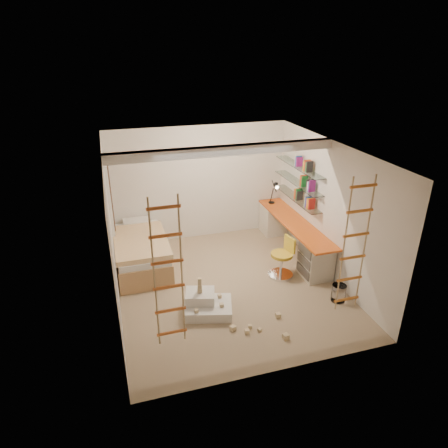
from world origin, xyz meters
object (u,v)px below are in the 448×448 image
object	(u,v)px
desk	(293,236)
play_platform	(206,305)
bed	(141,251)
swivel_chair	(282,262)

from	to	relation	value
desk	play_platform	world-z (taller)	desk
desk	bed	bearing A→B (deg)	173.51
desk	bed	size ratio (longest dim) A/B	1.40
swivel_chair	play_platform	distance (m)	1.86
desk	play_platform	bearing A→B (deg)	-146.94
desk	play_platform	size ratio (longest dim) A/B	3.01
desk	swivel_chair	distance (m)	1.02
desk	bed	distance (m)	3.22
play_platform	bed	bearing A→B (deg)	114.97
bed	swivel_chair	bearing A→B (deg)	-24.51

